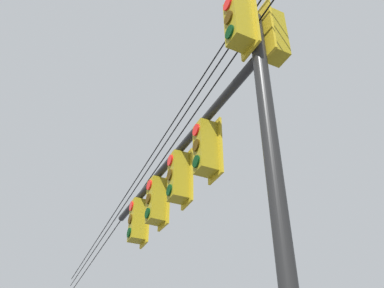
% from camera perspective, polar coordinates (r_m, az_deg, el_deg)
% --- Properties ---
extents(signal_mast_assembly, '(4.86, 4.35, 7.04)m').
position_cam_1_polar(signal_mast_assembly, '(6.69, 1.86, -2.42)').
color(signal_mast_assembly, black).
rests_on(signal_mast_assembly, ground).
extents(overhead_wire_span, '(18.29, 17.50, 1.31)m').
position_cam_1_polar(overhead_wire_span, '(7.46, 3.61, 10.50)').
color(overhead_wire_span, black).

